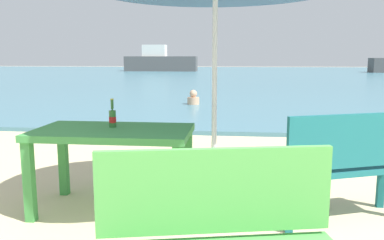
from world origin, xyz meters
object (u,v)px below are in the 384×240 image
Objects in this scene: beer_bottle_amber at (112,117)px; boat_ferry at (160,62)px; bench_teal_center at (346,161)px; swimmer_person at (193,99)px; side_table_wood at (259,177)px; picnic_table_green at (113,141)px; bench_green_left at (218,234)px.

beer_bottle_amber is 0.04× the size of boat_ferry.
bench_teal_center is 8.05m from swimmer_person.
beer_bottle_amber reaches higher than side_table_wood.
picnic_table_green is at bearing -79.88° from boat_ferry.
bench_teal_center is 35.86m from boat_ferry.
bench_green_left is (-0.30, -1.59, 0.19)m from side_table_wood.
side_table_wood is 0.08× the size of boat_ferry.
bench_teal_center is 1.00× the size of bench_green_left.
side_table_wood is 1.63m from bench_green_left.
bench_teal_center is at bearing -76.71° from boat_ferry.
boat_ferry is at bearing 103.29° from bench_teal_center.
picnic_table_green is 2.59× the size of side_table_wood.
bench_teal_center is at bearing 56.29° from bench_green_left.
bench_teal_center and bench_green_left have the same top height.
boat_ferry reaches higher than picnic_table_green.
bench_green_left is at bearing -57.12° from picnic_table_green.
picnic_table_green is at bearing 122.88° from bench_green_left.
picnic_table_green is 1.12× the size of bench_green_left.
boat_ferry reaches higher than side_table_wood.
beer_bottle_amber is 0.49× the size of side_table_wood.
bench_green_left is 3.05× the size of swimmer_person.
swimmer_person is (-0.09, 7.69, -0.41)m from picnic_table_green.
bench_teal_center is (0.71, -0.08, 0.19)m from side_table_wood.
picnic_table_green is 3.41× the size of swimmer_person.
swimmer_person is 0.06× the size of boat_ferry.
bench_green_left is at bearing -100.71° from side_table_wood.
bench_green_left is at bearing -83.20° from swimmer_person.
bench_teal_center is at bearing -1.81° from picnic_table_green.
boat_ferry reaches higher than bench_teal_center.
side_table_wood is 0.74m from bench_teal_center.
picnic_table_green is 0.20× the size of boat_ferry.
boat_ferry is at bearing 100.12° from picnic_table_green.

